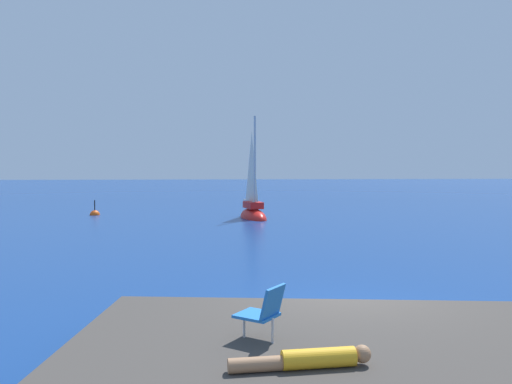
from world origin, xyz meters
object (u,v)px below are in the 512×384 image
sailboat_near (253,212)px  marker_buoy (95,215)px  beach_chair (264,310)px  person_sunbather (308,359)px

sailboat_near → marker_buoy: (-8.94, 2.25, -0.32)m
sailboat_near → marker_buoy: 9.22m
beach_chair → marker_buoy: beach_chair is taller
person_sunbather → sailboat_near: bearing=-97.0°
marker_buoy → beach_chair: bearing=-71.1°
sailboat_near → person_sunbather: (-0.60, -21.75, 0.35)m
person_sunbather → beach_chair: (-0.46, 0.98, 0.33)m
sailboat_near → person_sunbather: sailboat_near is taller
person_sunbather → beach_chair: beach_chair is taller
beach_chair → marker_buoy: (-7.88, 23.02, -0.99)m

